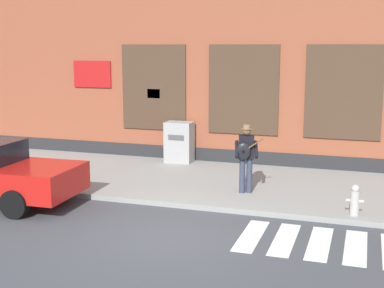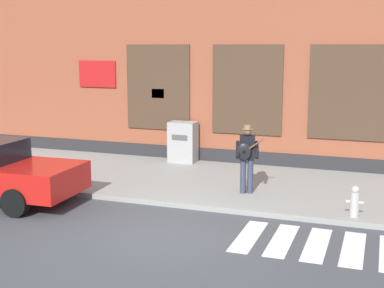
{
  "view_description": "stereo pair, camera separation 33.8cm",
  "coord_description": "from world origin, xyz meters",
  "views": [
    {
      "loc": [
        3.71,
        -9.71,
        3.83
      ],
      "look_at": [
        -0.21,
        2.15,
        1.53
      ],
      "focal_mm": 50.0,
      "sensor_mm": 36.0,
      "label": 1
    },
    {
      "loc": [
        4.03,
        -9.6,
        3.83
      ],
      "look_at": [
        -0.21,
        2.15,
        1.53
      ],
      "focal_mm": 50.0,
      "sensor_mm": 36.0,
      "label": 2
    }
  ],
  "objects": [
    {
      "name": "ground_plane",
      "position": [
        0.0,
        0.0,
        0.0
      ],
      "size": [
        160.0,
        160.0,
        0.0
      ],
      "primitive_type": "plane",
      "color": "#424449"
    },
    {
      "name": "building_backdrop",
      "position": [
        -0.0,
        8.63,
        3.33
      ],
      "size": [
        28.0,
        4.06,
        6.66
      ],
      "color": "brown",
      "rests_on": "ground"
    },
    {
      "name": "sidewalk",
      "position": [
        0.0,
        4.25,
        0.07
      ],
      "size": [
        28.0,
        4.79,
        0.13
      ],
      "color": "gray",
      "rests_on": "ground"
    },
    {
      "name": "utility_box",
      "position": [
        -1.98,
        6.19,
        0.79
      ],
      "size": [
        0.86,
        0.61,
        1.31
      ],
      "color": "#9E9E9E",
      "rests_on": "sidewalk"
    },
    {
      "name": "crosswalk",
      "position": [
        3.99,
        0.55,
        0.01
      ],
      "size": [
        5.2,
        1.9,
        0.01
      ],
      "color": "silver",
      "rests_on": "ground"
    },
    {
      "name": "busker",
      "position": [
        0.86,
        3.24,
        1.13
      ],
      "size": [
        0.77,
        0.64,
        1.75
      ],
      "color": "#33384C",
      "rests_on": "sidewalk"
    },
    {
      "name": "fire_hydrant",
      "position": [
        3.56,
        2.2,
        0.48
      ],
      "size": [
        0.38,
        0.2,
        0.7
      ],
      "color": "#B2ADA8",
      "rests_on": "sidewalk"
    }
  ]
}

